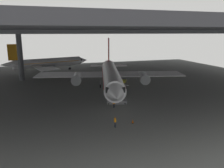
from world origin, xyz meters
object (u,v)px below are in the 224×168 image
at_px(crew_worker_near_nose, 115,121).
at_px(crew_worker_by_stairs, 114,103).
at_px(boarding_stairs, 117,100).
at_px(traffic_cone_orange, 133,121).
at_px(airplane_main, 111,76).
at_px(airplane_distant, 47,63).
at_px(baggage_tug, 124,81).

height_order(crew_worker_near_nose, crew_worker_by_stairs, crew_worker_near_nose).
relative_size(boarding_stairs, traffic_cone_orange, 8.09).
distance_m(boarding_stairs, crew_worker_near_nose, 11.95).
relative_size(airplane_main, boarding_stairs, 8.16).
bearing_deg(airplane_distant, crew_worker_near_nose, -82.18).
relative_size(boarding_stairs, baggage_tug, 1.94).
bearing_deg(airplane_distant, boarding_stairs, -75.01).
relative_size(crew_worker_near_nose, traffic_cone_orange, 2.86).
xyz_separation_m(airplane_main, crew_worker_near_nose, (-6.38, -22.06, -2.64)).
xyz_separation_m(airplane_distant, baggage_tug, (19.80, -26.77, -2.70)).
relative_size(crew_worker_by_stairs, baggage_tug, 0.62).
bearing_deg(traffic_cone_orange, crew_worker_near_nose, -167.84).
distance_m(airplane_main, crew_worker_by_stairs, 14.01).
xyz_separation_m(crew_worker_by_stairs, baggage_tug, (9.45, 19.58, -0.35)).
bearing_deg(airplane_distant, airplane_main, -67.14).
xyz_separation_m(traffic_cone_orange, baggage_tug, (9.00, 27.69, 0.23)).
bearing_deg(crew_worker_by_stairs, crew_worker_near_nose, -107.48).
height_order(crew_worker_near_nose, baggage_tug, crew_worker_near_nose).
distance_m(airplane_main, crew_worker_near_nose, 23.12).
height_order(crew_worker_by_stairs, baggage_tug, crew_worker_by_stairs).
bearing_deg(crew_worker_near_nose, crew_worker_by_stairs, 72.52).
xyz_separation_m(airplane_main, traffic_cone_orange, (-3.15, -21.37, -3.33)).
height_order(boarding_stairs, airplane_distant, airplane_distant).
xyz_separation_m(boarding_stairs, crew_worker_by_stairs, (-1.42, -2.39, 0.13)).
relative_size(crew_worker_near_nose, baggage_tug, 0.69).
distance_m(crew_worker_by_stairs, airplane_distant, 47.55).
relative_size(airplane_distant, traffic_cone_orange, 52.84).
relative_size(boarding_stairs, crew_worker_near_nose, 2.82).
distance_m(traffic_cone_orange, baggage_tug, 29.12).
xyz_separation_m(crew_worker_by_stairs, traffic_cone_orange, (0.45, -8.11, -0.58)).
height_order(boarding_stairs, crew_worker_by_stairs, boarding_stairs).
distance_m(crew_worker_by_stairs, baggage_tug, 21.74).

